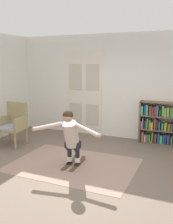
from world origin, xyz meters
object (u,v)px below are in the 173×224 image
wicker_chair (13,123)px  bookshelf (165,126)px  person_skier (70,134)px  skis_pair (74,163)px

wicker_chair → bookshelf: bearing=23.9°
bookshelf → wicker_chair: 3.93m
person_skier → bookshelf: bearing=55.9°
skis_pair → person_skier: (0.01, -0.16, 0.69)m
bookshelf → skis_pair: bookshelf is taller
wicker_chair → person_skier: 2.16m
wicker_chair → skis_pair: (2.02, -0.56, -0.56)m
wicker_chair → person_skier: person_skier is taller
bookshelf → skis_pair: (-1.57, -2.15, -0.47)m
wicker_chair → skis_pair: 2.17m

